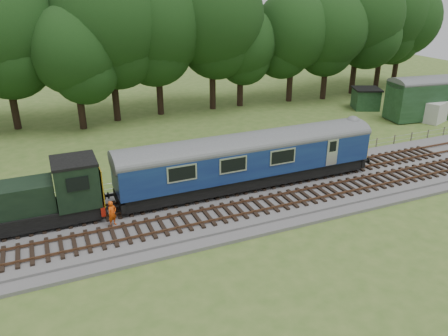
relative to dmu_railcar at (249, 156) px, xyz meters
name	(u,v)px	position (x,y,z in m)	size (l,w,h in m)	color
ground	(257,199)	(0.01, -1.40, -2.61)	(120.00, 120.00, 0.00)	#406224
ballast	(257,196)	(0.01, -1.40, -2.43)	(70.00, 7.00, 0.35)	#4C4C4F
track_north	(248,185)	(0.01, 0.00, -2.19)	(67.20, 2.40, 0.21)	black
track_south	(269,203)	(0.01, -3.00, -2.19)	(67.20, 2.40, 0.21)	black
fence	(230,174)	(0.01, 3.10, -2.61)	(64.00, 0.12, 1.00)	#6B6054
tree_line	(165,115)	(0.01, 20.60, -2.61)	(70.00, 8.00, 18.00)	black
dmu_railcar	(249,156)	(0.00, 0.00, 0.00)	(18.05, 2.86, 3.88)	black
shunter_loco	(28,201)	(-13.93, 0.00, -0.63)	(8.92, 2.60, 3.38)	black
worker	(112,213)	(-9.59, -1.74, -1.48)	(0.57, 0.37, 1.56)	#E54A0C
shed	(366,98)	(22.05, 14.20, -1.39)	(3.87, 3.87, 2.40)	#183519
caravan	(436,110)	(25.89, 7.67, -1.54)	(4.36, 2.13, 2.13)	beige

